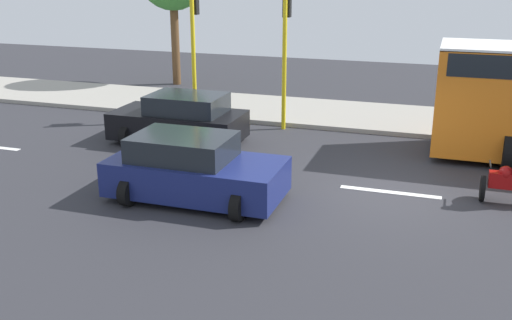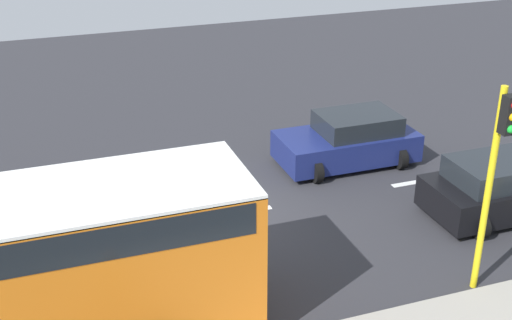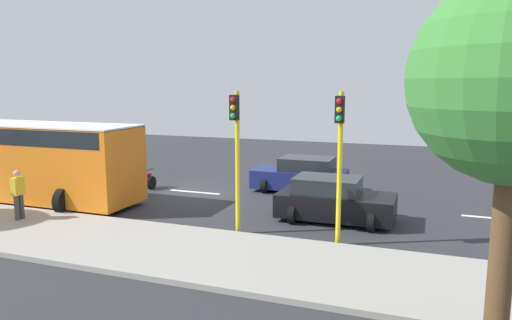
{
  "view_description": "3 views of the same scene",
  "coord_description": "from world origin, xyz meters",
  "px_view_note": "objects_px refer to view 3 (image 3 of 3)",
  "views": [
    {
      "loc": [
        -13.67,
        -1.13,
        5.25
      ],
      "look_at": [
        -1.12,
        3.04,
        0.86
      ],
      "focal_mm": 41.67,
      "sensor_mm": 36.0,
      "label": 1
    },
    {
      "loc": [
        14.65,
        -4.45,
        8.57
      ],
      "look_at": [
        -1.04,
        1.15,
        0.92
      ],
      "focal_mm": 48.04,
      "sensor_mm": 36.0,
      "label": 2
    },
    {
      "loc": [
        18.35,
        9.7,
        4.71
      ],
      "look_at": [
        0.05,
        2.89,
        1.6
      ],
      "focal_mm": 33.71,
      "sensor_mm": 36.0,
      "label": 3
    }
  ],
  "objects_px": {
    "car_maroon": "(57,159)",
    "car_dark_blue": "(301,175)",
    "city_bus": "(13,155)",
    "traffic_light_midblock": "(236,142)",
    "motorcycle": "(140,174)",
    "traffic_light_corner": "(340,147)",
    "car_black": "(334,201)",
    "pedestrian_near_signal": "(18,193)"
  },
  "relations": [
    {
      "from": "car_maroon",
      "to": "car_dark_blue",
      "type": "distance_m",
      "value": 13.52
    },
    {
      "from": "city_bus",
      "to": "traffic_light_midblock",
      "type": "relative_size",
      "value": 2.44
    },
    {
      "from": "motorcycle",
      "to": "traffic_light_corner",
      "type": "relative_size",
      "value": 0.34
    },
    {
      "from": "traffic_light_corner",
      "to": "city_bus",
      "type": "bearing_deg",
      "value": -94.73
    },
    {
      "from": "car_dark_blue",
      "to": "traffic_light_corner",
      "type": "bearing_deg",
      "value": 23.35
    },
    {
      "from": "car_black",
      "to": "car_dark_blue",
      "type": "height_order",
      "value": "same"
    },
    {
      "from": "car_black",
      "to": "traffic_light_midblock",
      "type": "xyz_separation_m",
      "value": [
        2.6,
        -2.56,
        2.22
      ]
    },
    {
      "from": "pedestrian_near_signal",
      "to": "car_maroon",
      "type": "bearing_deg",
      "value": -144.26
    },
    {
      "from": "car_black",
      "to": "traffic_light_midblock",
      "type": "bearing_deg",
      "value": -44.51
    },
    {
      "from": "traffic_light_corner",
      "to": "traffic_light_midblock",
      "type": "height_order",
      "value": "same"
    },
    {
      "from": "car_dark_blue",
      "to": "traffic_light_corner",
      "type": "relative_size",
      "value": 0.9
    },
    {
      "from": "car_black",
      "to": "traffic_light_midblock",
      "type": "relative_size",
      "value": 0.88
    },
    {
      "from": "car_black",
      "to": "traffic_light_corner",
      "type": "relative_size",
      "value": 0.88
    },
    {
      "from": "city_bus",
      "to": "pedestrian_near_signal",
      "type": "height_order",
      "value": "city_bus"
    },
    {
      "from": "car_black",
      "to": "city_bus",
      "type": "bearing_deg",
      "value": -83.4
    },
    {
      "from": "car_dark_blue",
      "to": "traffic_light_midblock",
      "type": "distance_m",
      "value": 7.04
    },
    {
      "from": "car_black",
      "to": "motorcycle",
      "type": "relative_size",
      "value": 2.6
    },
    {
      "from": "car_black",
      "to": "pedestrian_near_signal",
      "type": "height_order",
      "value": "pedestrian_near_signal"
    },
    {
      "from": "car_dark_blue",
      "to": "traffic_light_midblock",
      "type": "relative_size",
      "value": 0.9
    },
    {
      "from": "car_black",
      "to": "pedestrian_near_signal",
      "type": "bearing_deg",
      "value": -67.7
    },
    {
      "from": "pedestrian_near_signal",
      "to": "city_bus",
      "type": "bearing_deg",
      "value": -131.57
    },
    {
      "from": "traffic_light_midblock",
      "to": "motorcycle",
      "type": "bearing_deg",
      "value": -124.87
    },
    {
      "from": "car_black",
      "to": "traffic_light_corner",
      "type": "bearing_deg",
      "value": 13.52
    },
    {
      "from": "car_black",
      "to": "car_dark_blue",
      "type": "xyz_separation_m",
      "value": [
        -4.07,
        -2.26,
        0.0
      ]
    },
    {
      "from": "car_maroon",
      "to": "car_black",
      "type": "height_order",
      "value": "same"
    },
    {
      "from": "traffic_light_corner",
      "to": "car_maroon",
      "type": "bearing_deg",
      "value": -112.03
    },
    {
      "from": "car_dark_blue",
      "to": "pedestrian_near_signal",
      "type": "relative_size",
      "value": 2.39
    },
    {
      "from": "traffic_light_midblock",
      "to": "car_dark_blue",
      "type": "bearing_deg",
      "value": 177.39
    },
    {
      "from": "motorcycle",
      "to": "pedestrian_near_signal",
      "type": "relative_size",
      "value": 0.91
    },
    {
      "from": "city_bus",
      "to": "traffic_light_corner",
      "type": "bearing_deg",
      "value": 85.27
    },
    {
      "from": "car_maroon",
      "to": "pedestrian_near_signal",
      "type": "bearing_deg",
      "value": 35.74
    },
    {
      "from": "car_dark_blue",
      "to": "traffic_light_midblock",
      "type": "bearing_deg",
      "value": -2.61
    },
    {
      "from": "city_bus",
      "to": "traffic_light_midblock",
      "type": "xyz_separation_m",
      "value": [
        1.12,
        10.3,
        1.08
      ]
    },
    {
      "from": "car_dark_blue",
      "to": "traffic_light_midblock",
      "type": "height_order",
      "value": "traffic_light_midblock"
    },
    {
      "from": "motorcycle",
      "to": "traffic_light_corner",
      "type": "xyz_separation_m",
      "value": [
        4.69,
        9.92,
        2.29
      ]
    },
    {
      "from": "traffic_light_midblock",
      "to": "car_black",
      "type": "bearing_deg",
      "value": 135.49
    },
    {
      "from": "city_bus",
      "to": "pedestrian_near_signal",
      "type": "bearing_deg",
      "value": 48.43
    },
    {
      "from": "car_black",
      "to": "car_dark_blue",
      "type": "distance_m",
      "value": 4.66
    },
    {
      "from": "car_maroon",
      "to": "pedestrian_near_signal",
      "type": "relative_size",
      "value": 2.46
    },
    {
      "from": "car_maroon",
      "to": "traffic_light_corner",
      "type": "height_order",
      "value": "traffic_light_corner"
    },
    {
      "from": "car_black",
      "to": "traffic_light_midblock",
      "type": "height_order",
      "value": "traffic_light_midblock"
    },
    {
      "from": "car_maroon",
      "to": "car_dark_blue",
      "type": "xyz_separation_m",
      "value": [
        -0.04,
        13.52,
        -0.0
      ]
    }
  ]
}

